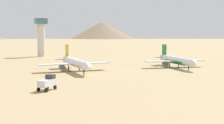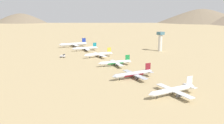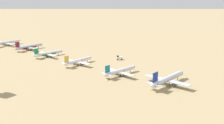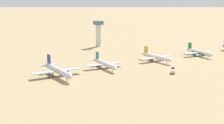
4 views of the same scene
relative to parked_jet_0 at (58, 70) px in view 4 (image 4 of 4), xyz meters
The scene contains 7 objects.
ground_plane 104.90m from the parked_jet_0, 84.18° to the left, with size 1800.00×1800.00×0.00m, color tan.
parked_jet_0 is the anchor object (origin of this frame).
parked_jet_1 37.64m from the parked_jet_0, 90.78° to the left, with size 34.33×28.11×9.94m.
parked_jet_2 83.62m from the parked_jet_0, 87.08° to the left, with size 34.64×28.14×9.99m.
parked_jet_3 127.20m from the parked_jet_0, 85.36° to the left, with size 33.11×27.12×9.60m.
service_truck 75.47m from the parked_jet_0, 58.81° to the left, with size 5.39×5.50×3.90m.
control_tower 120.63m from the parked_jet_0, 132.09° to the left, with size 7.20×7.20×24.47m.
Camera 4 is at (186.35, -212.42, 56.49)m, focal length 57.41 mm.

